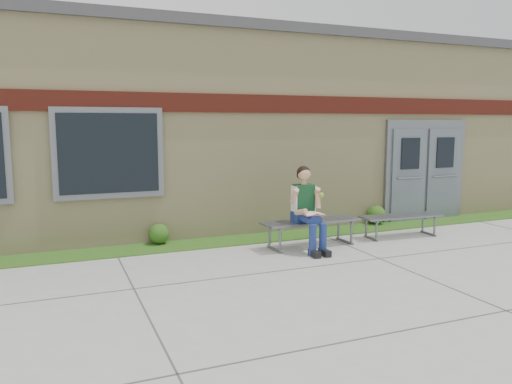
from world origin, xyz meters
name	(u,v)px	position (x,y,z in m)	size (l,w,h in m)	color
ground	(344,274)	(0.00, 0.00, 0.00)	(80.00, 80.00, 0.00)	#9E9E99
grass_strip	(272,237)	(0.00, 2.60, 0.01)	(16.00, 0.80, 0.02)	#215316
school_building	(218,128)	(0.00, 5.99, 2.10)	(16.20, 6.22, 4.20)	beige
bench_left	(311,226)	(0.35, 1.68, 0.37)	(1.88, 0.61, 0.48)	slate
bench_right	(401,220)	(2.35, 1.68, 0.33)	(1.68, 0.56, 0.43)	slate
girl	(307,207)	(0.15, 1.46, 0.77)	(0.54, 0.90, 1.48)	navy
shrub_mid	(159,234)	(-2.18, 2.85, 0.21)	(0.37, 0.37, 0.37)	#215316
shrub_east	(376,215)	(2.62, 2.85, 0.22)	(0.40, 0.40, 0.40)	#215316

